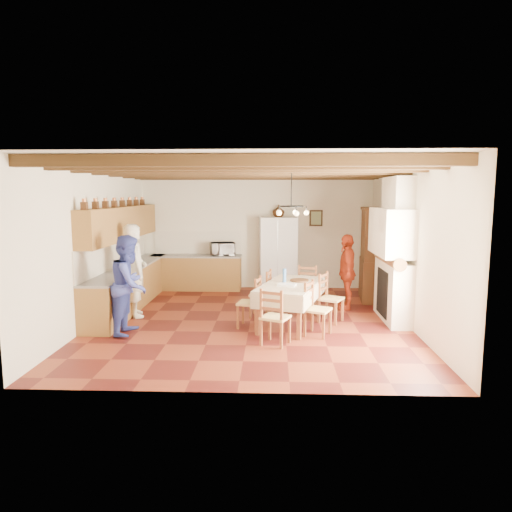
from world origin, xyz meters
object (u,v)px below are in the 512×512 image
(chair_left_near, at_px, (249,302))
(person_woman_blue, at_px, (130,284))
(dining_table, at_px, (290,288))
(chair_end_far, at_px, (306,289))
(chair_end_near, at_px, (275,316))
(person_man, at_px, (135,270))
(refrigerator, at_px, (277,253))
(chair_right_far, at_px, (331,298))
(microwave, at_px, (223,249))
(chair_left_far, at_px, (260,293))
(hutch, at_px, (372,254))
(chair_right_near, at_px, (318,309))
(person_woman_red, at_px, (347,272))

(chair_left_near, xyz_separation_m, person_woman_blue, (-2.10, -0.43, 0.40))
(dining_table, height_order, chair_end_far, chair_end_far)
(chair_end_near, bearing_deg, person_man, -6.50)
(refrigerator, xyz_separation_m, dining_table, (0.22, -3.32, -0.22))
(chair_right_far, distance_m, person_woman_blue, 3.79)
(person_man, xyz_separation_m, person_woman_blue, (0.24, -1.13, -0.06))
(chair_left_near, xyz_separation_m, microwave, (-0.86, 3.34, 0.59))
(dining_table, height_order, chair_left_far, chair_left_far)
(hutch, relative_size, chair_right_near, 2.25)
(chair_left_far, distance_m, person_woman_blue, 2.61)
(chair_right_near, height_order, person_woman_blue, person_woman_blue)
(chair_end_near, xyz_separation_m, person_man, (-2.82, 1.67, 0.46))
(chair_end_near, height_order, person_woman_blue, person_woman_blue)
(person_woman_blue, relative_size, microwave, 2.95)
(refrigerator, bearing_deg, chair_right_far, -78.66)
(dining_table, bearing_deg, chair_left_near, -167.15)
(chair_left_far, bearing_deg, chair_right_far, 87.16)
(dining_table, height_order, person_woman_red, person_woman_red)
(dining_table, xyz_separation_m, person_woman_blue, (-2.87, -0.61, 0.17))
(refrigerator, xyz_separation_m, chair_end_far, (0.59, -2.29, -0.46))
(refrigerator, distance_m, dining_table, 3.33)
(person_woman_blue, xyz_separation_m, person_woman_red, (4.13, 1.89, -0.07))
(chair_right_near, bearing_deg, chair_end_far, 28.16)
(chair_right_far, distance_m, chair_end_far, 0.91)
(chair_end_near, distance_m, person_woman_red, 2.90)
(chair_right_far, distance_m, microwave, 3.86)
(chair_left_far, distance_m, person_man, 2.57)
(person_woman_red, relative_size, microwave, 2.71)
(chair_end_far, height_order, microwave, microwave)
(refrigerator, relative_size, chair_end_near, 1.96)
(person_woman_blue, bearing_deg, chair_end_near, -99.78)
(chair_right_near, distance_m, person_woman_red, 2.10)
(hutch, relative_size, chair_right_far, 2.25)
(chair_left_far, xyz_separation_m, chair_end_near, (0.30, -1.72, 0.00))
(person_man, bearing_deg, chair_left_far, -113.01)
(hutch, xyz_separation_m, chair_left_near, (-2.75, -2.35, -0.60))
(chair_left_far, bearing_deg, person_woman_red, 122.40)
(chair_right_far, bearing_deg, chair_end_near, 171.05)
(person_man, distance_m, person_woman_blue, 1.15)
(refrigerator, bearing_deg, person_woman_blue, -130.94)
(hutch, height_order, microwave, hutch)
(dining_table, distance_m, chair_end_far, 1.12)
(chair_right_near, xyz_separation_m, microwave, (-2.09, 3.80, 0.59))
(chair_right_near, xyz_separation_m, person_woman_blue, (-3.33, 0.02, 0.40))
(chair_right_far, xyz_separation_m, chair_end_near, (-1.09, -1.37, 0.00))
(person_woman_blue, bearing_deg, chair_right_far, -75.18)
(dining_table, xyz_separation_m, person_woman_red, (1.26, 1.29, 0.10))
(chair_left_near, relative_size, person_man, 0.51)
(refrigerator, height_order, person_woman_red, refrigerator)
(person_woman_red, bearing_deg, hutch, 146.53)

